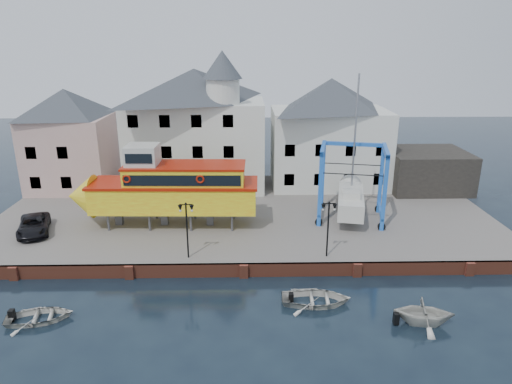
{
  "coord_description": "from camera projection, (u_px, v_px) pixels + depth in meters",
  "views": [
    {
      "loc": [
        0.26,
        -28.6,
        15.88
      ],
      "look_at": [
        1.0,
        7.0,
        4.0
      ],
      "focal_mm": 32.0,
      "sensor_mm": 36.0,
      "label": 1
    }
  ],
  "objects": [
    {
      "name": "van",
      "position": [
        34.0,
        225.0,
        36.86
      ],
      "size": [
        3.7,
        5.35,
        1.36
      ],
      "primitive_type": "imported",
      "rotation": [
        0.0,
        0.0,
        0.33
      ],
      "color": "black",
      "rests_on": "hardstanding"
    },
    {
      "name": "travel_lift",
      "position": [
        351.0,
        194.0,
        40.06
      ],
      "size": [
        6.57,
        8.44,
        12.37
      ],
      "rotation": [
        0.0,
        0.0,
        -0.21
      ],
      "color": "blue",
      "rests_on": "hardstanding"
    },
    {
      "name": "motorboat_d",
      "position": [
        40.0,
        321.0,
        27.18
      ],
      "size": [
        4.3,
        3.47,
        0.79
      ],
      "primitive_type": "imported",
      "rotation": [
        0.0,
        0.0,
        1.79
      ],
      "color": "beige",
      "rests_on": "ground"
    },
    {
      "name": "ground",
      "position": [
        244.0,
        277.0,
        32.15
      ],
      "size": [
        140.0,
        140.0,
        0.0
      ],
      "primitive_type": "plane",
      "color": "black",
      "rests_on": "ground"
    },
    {
      "name": "motorboat_c",
      "position": [
        422.0,
        324.0,
        26.84
      ],
      "size": [
        3.88,
        3.48,
        1.82
      ],
      "primitive_type": "imported",
      "rotation": [
        0.0,
        0.0,
        1.41
      ],
      "color": "beige",
      "rests_on": "ground"
    },
    {
      "name": "building_pink",
      "position": [
        70.0,
        140.0,
        46.92
      ],
      "size": [
        8.0,
        7.0,
        10.3
      ],
      "color": "tan",
      "rests_on": "hardstanding"
    },
    {
      "name": "building_white_right",
      "position": [
        329.0,
        132.0,
        48.26
      ],
      "size": [
        12.0,
        8.0,
        11.2
      ],
      "color": "silver",
      "rests_on": "hardstanding"
    },
    {
      "name": "shed_dark",
      "position": [
        426.0,
        170.0,
        47.7
      ],
      "size": [
        8.0,
        7.0,
        4.0
      ],
      "primitive_type": "cube",
      "color": "black",
      "rests_on": "hardstanding"
    },
    {
      "name": "lamp_post_right",
      "position": [
        329.0,
        215.0,
        32.08
      ],
      "size": [
        1.12,
        0.32,
        4.2
      ],
      "color": "black",
      "rests_on": "hardstanding"
    },
    {
      "name": "tour_boat",
      "position": [
        163.0,
        188.0,
        37.76
      ],
      "size": [
        15.88,
        4.19,
        6.87
      ],
      "rotation": [
        0.0,
        0.0,
        -0.03
      ],
      "color": "#59595E",
      "rests_on": "hardstanding"
    },
    {
      "name": "motorboat_b",
      "position": [
        316.0,
        303.0,
        28.95
      ],
      "size": [
        4.52,
        3.33,
        0.91
      ],
      "primitive_type": "imported",
      "rotation": [
        0.0,
        0.0,
        1.52
      ],
      "color": "beige",
      "rests_on": "ground"
    },
    {
      "name": "building_white_main",
      "position": [
        197.0,
        127.0,
        47.17
      ],
      "size": [
        14.0,
        8.3,
        14.0
      ],
      "color": "silver",
      "rests_on": "hardstanding"
    },
    {
      "name": "hardstanding",
      "position": [
        244.0,
        214.0,
        42.42
      ],
      "size": [
        44.0,
        22.0,
        1.0
      ],
      "primitive_type": "cube",
      "color": "#625C58",
      "rests_on": "ground"
    },
    {
      "name": "lamp_post_left",
      "position": [
        186.0,
        216.0,
        31.89
      ],
      "size": [
        1.12,
        0.32,
        4.2
      ],
      "color": "black",
      "rests_on": "hardstanding"
    },
    {
      "name": "quay_wall",
      "position": [
        244.0,
        270.0,
        32.09
      ],
      "size": [
        44.0,
        0.47,
        1.0
      ],
      "color": "brown",
      "rests_on": "ground"
    }
  ]
}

